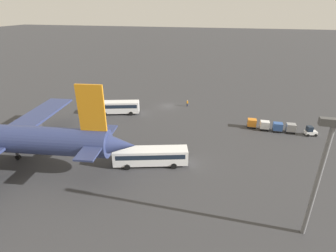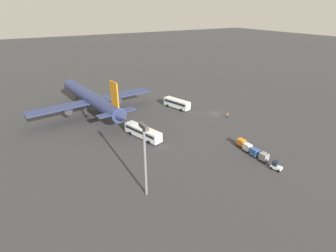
{
  "view_description": "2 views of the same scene",
  "coord_description": "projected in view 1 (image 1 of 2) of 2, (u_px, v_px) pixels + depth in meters",
  "views": [
    {
      "loc": [
        -16.25,
        66.87,
        25.4
      ],
      "look_at": [
        -5.49,
        22.59,
        4.53
      ],
      "focal_mm": 28.0,
      "sensor_mm": 36.0,
      "label": 1
    },
    {
      "loc": [
        -64.94,
        57.41,
        34.06
      ],
      "look_at": [
        -9.23,
        24.35,
        4.46
      ],
      "focal_mm": 28.0,
      "sensor_mm": 36.0,
      "label": 2
    }
  ],
  "objects": [
    {
      "name": "ground_plane",
      "position": [
        168.0,
        106.0,
        73.14
      ],
      "size": [
        600.0,
        600.0,
        0.0
      ],
      "primitive_type": "plane",
      "color": "#38383A"
    },
    {
      "name": "shuttle_bus_near",
      "position": [
        118.0,
        107.0,
        67.22
      ],
      "size": [
        11.01,
        5.56,
        3.3
      ],
      "rotation": [
        0.0,
        0.0,
        0.28
      ],
      "color": "white",
      "rests_on": "ground"
    },
    {
      "name": "shuttle_bus_far",
      "position": [
        151.0,
        155.0,
        45.36
      ],
      "size": [
        13.09,
        6.21,
        3.13
      ],
      "rotation": [
        0.0,
        0.0,
        0.28
      ],
      "color": "white",
      "rests_on": "ground"
    },
    {
      "name": "baggage_tug",
      "position": [
        310.0,
        131.0,
        56.26
      ],
      "size": [
        2.65,
        2.15,
        2.1
      ],
      "rotation": [
        0.0,
        0.0,
        0.26
      ],
      "color": "white",
      "rests_on": "ground"
    },
    {
      "name": "worker_person",
      "position": [
        187.0,
        103.0,
        72.76
      ],
      "size": [
        0.38,
        0.38,
        1.74
      ],
      "color": "#1E1E2D",
      "rests_on": "ground"
    },
    {
      "name": "cargo_cart_grey",
      "position": [
        291.0,
        128.0,
        57.4
      ],
      "size": [
        2.02,
        1.71,
        2.06
      ],
      "rotation": [
        0.0,
        0.0,
        0.02
      ],
      "color": "#38383D",
      "rests_on": "ground"
    },
    {
      "name": "cargo_cart_blue",
      "position": [
        278.0,
        127.0,
        57.81
      ],
      "size": [
        2.02,
        1.71,
        2.06
      ],
      "rotation": [
        0.0,
        0.0,
        0.02
      ],
      "color": "#38383D",
      "rests_on": "ground"
    },
    {
      "name": "cargo_cart_white",
      "position": [
        265.0,
        125.0,
        58.67
      ],
      "size": [
        2.02,
        1.71,
        2.06
      ],
      "rotation": [
        0.0,
        0.0,
        0.02
      ],
      "color": "#38383D",
      "rests_on": "ground"
    },
    {
      "name": "cargo_cart_orange",
      "position": [
        252.0,
        123.0,
        59.77
      ],
      "size": [
        2.02,
        1.71,
        2.06
      ],
      "rotation": [
        0.0,
        0.0,
        0.02
      ],
      "color": "#38383D",
      "rests_on": "ground"
    },
    {
      "name": "light_pole",
      "position": [
        321.0,
        167.0,
        28.31
      ],
      "size": [
        2.8,
        0.7,
        15.26
      ],
      "color": "slate",
      "rests_on": "ground"
    }
  ]
}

